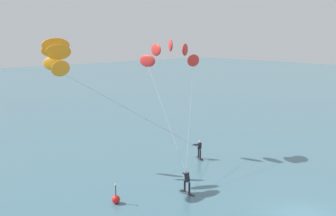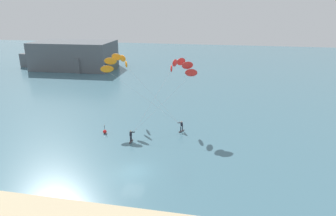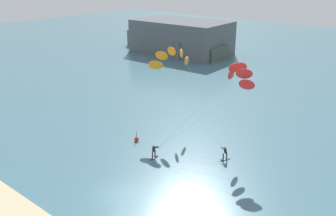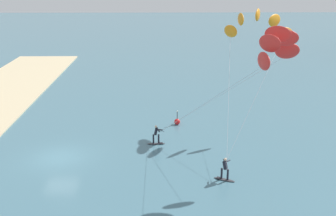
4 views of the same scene
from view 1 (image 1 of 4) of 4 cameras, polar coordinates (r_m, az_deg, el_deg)
The scene contains 3 objects.
kitesurfer_nearshore at distance 31.09m, azimuth -14.83°, elevation 6.63°, with size 13.53×8.10×10.73m.
kitesurfer_mid_water at distance 35.86m, azimuth 0.44°, elevation 7.24°, with size 8.55×10.83×10.54m.
marker_buoy at distance 27.22m, azimuth -7.44°, elevation -12.76°, with size 0.56×0.56×1.38m.
Camera 1 is at (-21.36, -11.16, 11.04)m, focal length 42.76 mm.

